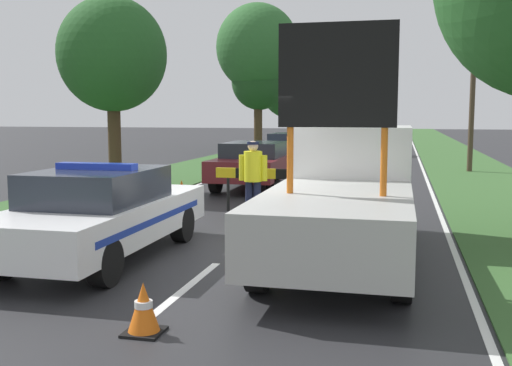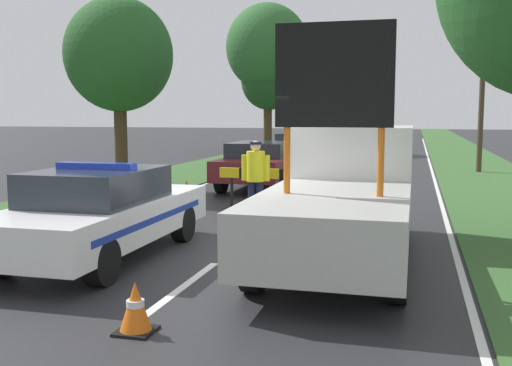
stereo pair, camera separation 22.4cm
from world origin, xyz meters
name	(u,v)px [view 1 (the left image)]	position (x,y,z in m)	size (l,w,h in m)	color
ground_plane	(228,254)	(0.00, 0.00, 0.00)	(160.00, 160.00, 0.00)	#28282B
lane_markings	(333,168)	(0.00, 15.67, 0.00)	(7.28, 60.31, 0.01)	silver
grass_verge_left	(235,158)	(-5.43, 20.00, 0.01)	(3.48, 120.00, 0.03)	#38602D
grass_verge_right	(461,162)	(5.43, 20.00, 0.01)	(3.48, 120.00, 0.03)	#38602D
police_car	(102,213)	(-1.84, -0.72, 0.73)	(1.82, 4.71, 1.52)	white
work_truck	(346,191)	(1.84, 0.43, 1.03)	(2.02, 5.85, 3.45)	white
road_barrier	(276,177)	(-0.06, 4.11, 0.84)	(2.84, 0.08, 1.02)	black
police_officer	(253,174)	(-0.32, 3.01, 1.01)	(0.61, 0.39, 1.70)	#191E38
pedestrian_civilian	(313,177)	(0.89, 3.46, 0.93)	(0.57, 0.36, 1.58)	brown
traffic_cone_near_police	(144,308)	(0.14, -3.58, 0.27)	(0.39, 0.39, 0.54)	black
traffic_cone_centre_front	(182,191)	(-2.84, 5.43, 0.27)	(0.39, 0.39, 0.55)	black
queued_car_wagon_maroon	(256,163)	(-1.60, 8.54, 0.76)	(1.91, 4.69, 1.40)	maroon
queued_car_hatch_blue	(292,149)	(-1.71, 15.33, 0.77)	(1.79, 4.62, 1.46)	navy
queued_car_suv_grey	(312,141)	(-1.72, 21.33, 0.84)	(1.91, 4.59, 1.61)	slate
roadside_tree_near_left	(258,48)	(-5.67, 25.84, 6.11)	(4.88, 4.88, 8.70)	#42301E
roadside_tree_near_right	(290,87)	(-5.16, 33.76, 4.11)	(4.24, 4.24, 6.35)	#42301E
roadside_tree_mid_left	(112,55)	(-5.41, 6.82, 3.92)	(3.11, 3.11, 5.58)	#42301E
roadside_tree_far_left	(259,81)	(-5.61, 25.98, 4.16)	(3.30, 3.30, 5.92)	#42301E
utility_pole	(473,84)	(5.31, 15.27, 3.37)	(1.20, 0.20, 6.50)	#473828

